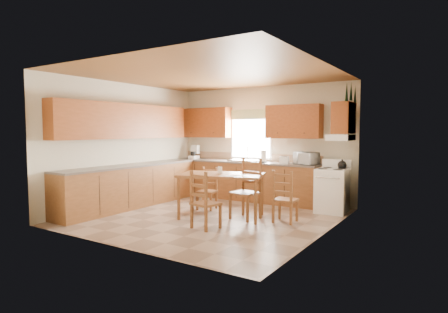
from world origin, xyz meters
The scene contains 35 objects.
floor centered at (0.00, 0.00, 0.00)m, with size 4.50×4.50×0.00m, color #876F5E.
ceiling centered at (0.00, 0.00, 2.70)m, with size 4.50×4.50×0.00m, color brown.
wall_left centered at (-2.25, 0.00, 1.35)m, with size 4.50×4.50×0.00m, color beige.
wall_right centered at (2.25, 0.00, 1.35)m, with size 4.50×4.50×0.00m, color beige.
wall_back centered at (0.00, 2.25, 1.35)m, with size 4.50×4.50×0.00m, color beige.
wall_front centered at (0.00, -2.25, 1.35)m, with size 4.50×4.50×0.00m, color beige.
lower_cab_back centered at (-0.38, 1.95, 0.44)m, with size 3.75×0.60×0.88m, color brown.
lower_cab_left centered at (-1.95, -0.15, 0.44)m, with size 0.60×3.60×0.88m, color brown.
counter_back centered at (-0.38, 1.95, 0.90)m, with size 3.75×0.63×0.04m, color #5A514C.
counter_left centered at (-1.95, -0.15, 0.90)m, with size 0.63×3.60×0.04m, color #5A514C.
backsplash centered at (-0.38, 2.24, 1.01)m, with size 3.75×0.01×0.18m, color #9A7A5C.
upper_cab_back_left centered at (-1.55, 2.08, 1.85)m, with size 1.41×0.33×0.75m, color brown.
upper_cab_back_right centered at (0.86, 2.08, 1.85)m, with size 1.25×0.33×0.75m, color brown.
upper_cab_left centered at (-2.08, -0.15, 1.85)m, with size 0.33×3.60×0.75m, color brown.
upper_cab_stove centered at (2.08, 1.65, 1.90)m, with size 0.33×0.62×0.62m, color brown.
range_hood centered at (2.03, 1.65, 1.52)m, with size 0.44×0.62×0.12m, color white.
window_frame centered at (-0.30, 2.22, 1.55)m, with size 1.13×0.02×1.18m, color white.
window_pane centered at (-0.30, 2.21, 1.55)m, with size 1.05×0.01×1.10m, color white.
window_valance centered at (-0.30, 2.19, 2.05)m, with size 1.19×0.01×0.24m, color #4C7437.
sink_basin centered at (-0.30, 1.95, 0.94)m, with size 0.75×0.45×0.04m, color silver.
pine_decal_a centered at (2.21, 1.33, 2.38)m, with size 0.22×0.22×0.36m, color #16381A.
pine_decal_b centered at (2.21, 1.65, 2.42)m, with size 0.22×0.22×0.36m, color #16381A.
pine_decal_c centered at (2.21, 1.97, 2.38)m, with size 0.22×0.22×0.36m, color #16381A.
stove centered at (1.88, 1.65, 0.43)m, with size 0.59×0.61×0.87m, color white.
coffeemaker centered at (-1.87, 1.98, 1.08)m, with size 0.19×0.22×0.32m, color white.
paper_towel centered at (0.20, 1.92, 1.06)m, with size 0.12×0.12×0.27m, color white.
toaster centered at (0.73, 1.88, 1.00)m, with size 0.19×0.12×0.16m, color white.
microwave centered at (1.21, 1.95, 1.05)m, with size 0.45×0.32×0.27m, color white.
dining_table centered at (0.23, 0.09, 0.42)m, with size 1.56×0.89×0.84m, color brown.
chair_near_left centered at (0.45, -0.73, 0.49)m, with size 0.41×0.39×0.98m, color brown.
chair_near_right centered at (1.40, 0.39, 0.47)m, with size 0.40×0.38×0.94m, color brown.
chair_far_left centered at (-0.43, 0.54, 0.44)m, with size 0.37×0.35×0.87m, color brown.
chair_far_right centered at (0.67, 0.23, 0.56)m, with size 0.47×0.45×1.12m, color brown.
table_paper centered at (0.58, -0.06, 0.84)m, with size 0.21×0.28×0.00m, color white.
table_card centered at (0.19, 0.10, 0.90)m, with size 0.10×0.02×0.13m, color white.
Camera 1 is at (4.07, -5.83, 1.66)m, focal length 30.00 mm.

